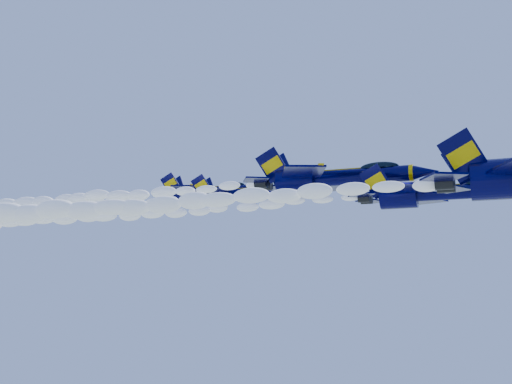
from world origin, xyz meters
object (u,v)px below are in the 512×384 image
(jet_third, at_px, (332,178))
(jet_fifth, at_px, (206,192))
(jet_fourth, at_px, (237,193))
(jet_second, at_px, (433,193))

(jet_third, bearing_deg, jet_fifth, 140.01)
(jet_fifth, bearing_deg, jet_third, -39.99)
(jet_third, relative_size, jet_fourth, 1.27)
(jet_fourth, bearing_deg, jet_second, -31.50)
(jet_second, xyz_separation_m, jet_fifth, (-34.61, 23.53, 5.86))
(jet_fourth, relative_size, jet_fifth, 0.90)
(jet_second, bearing_deg, jet_third, 162.68)
(jet_fifth, bearing_deg, jet_second, -34.21)
(jet_second, distance_m, jet_fourth, 31.50)
(jet_fifth, bearing_deg, jet_fourth, -42.10)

